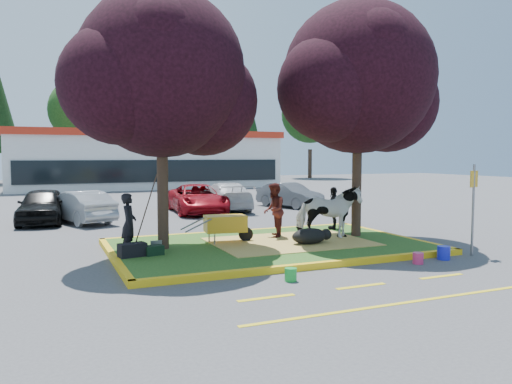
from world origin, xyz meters
name	(u,v)px	position (x,y,z in m)	size (l,w,h in m)	color
ground	(270,249)	(0.00, 0.00, 0.00)	(90.00, 90.00, 0.00)	#424244
median_island	(270,246)	(0.00, 0.00, 0.07)	(8.00, 5.00, 0.15)	#214D18
curb_near	(318,266)	(0.00, -2.58, 0.07)	(8.30, 0.16, 0.15)	yellow
curb_far	(236,233)	(0.00, 2.58, 0.07)	(8.30, 0.16, 0.15)	yellow
curb_left	(114,258)	(-4.08, 0.00, 0.07)	(0.16, 5.30, 0.15)	yellow
curb_right	(393,237)	(4.08, 0.00, 0.07)	(0.16, 5.30, 0.15)	yellow
straw_bedding	(290,242)	(0.60, 0.00, 0.15)	(4.20, 3.00, 0.01)	tan
tree_purple_left	(162,81)	(-2.78, 0.38, 4.36)	(5.06, 4.20, 6.51)	black
tree_purple_right	(359,85)	(2.92, 0.18, 4.56)	(5.30, 4.40, 6.82)	black
fire_lane_stripe_a	(266,298)	(-2.00, -4.20, 0.00)	(1.10, 0.12, 0.01)	yellow
fire_lane_stripe_b	(361,286)	(0.00, -4.20, 0.00)	(1.10, 0.12, 0.01)	yellow
fire_lane_stripe_c	(441,276)	(2.00, -4.20, 0.00)	(1.10, 0.12, 0.01)	yellow
fire_lane_long	(402,303)	(0.00, -5.40, 0.00)	(6.00, 0.10, 0.01)	yellow
retail_building	(146,159)	(2.00, 27.98, 2.25)	(20.40, 8.40, 4.40)	silver
treeline	(118,101)	(1.23, 37.61, 7.73)	(46.58, 7.80, 14.63)	black
cow	(328,212)	(1.85, 0.06, 0.90)	(0.81, 1.79, 1.51)	white
calf	(309,236)	(0.92, -0.53, 0.37)	(1.00, 0.57, 0.43)	black
handler	(129,223)	(-3.70, 0.10, 0.88)	(0.53, 0.35, 1.46)	black
visitor_a	(274,210)	(0.52, 0.86, 0.94)	(0.77, 0.60, 1.58)	#481814
visitor_b	(333,208)	(3.00, 1.61, 0.83)	(0.80, 0.33, 1.36)	black
wheelbarrow	(226,224)	(-1.05, 0.57, 0.66)	(1.98, 0.79, 0.74)	black
gear_bag_dark	(132,250)	(-3.70, -0.33, 0.31)	(0.62, 0.34, 0.32)	black
gear_bag_green	(154,250)	(-3.20, -0.35, 0.27)	(0.43, 0.27, 0.23)	black
sign_post	(473,200)	(4.30, -2.82, 1.41)	(0.32, 0.11, 2.30)	slate
bucket_green	(291,275)	(-1.06, -3.31, 0.13)	(0.25, 0.25, 0.26)	green
bucket_pink	(418,258)	(2.40, -3.04, 0.13)	(0.25, 0.25, 0.26)	#D12E62
bucket_blue	(444,253)	(3.30, -2.90, 0.16)	(0.30, 0.30, 0.33)	#1A22D2
car_black	(42,206)	(-5.63, 8.03, 0.65)	(1.55, 3.84, 1.31)	black
car_silver	(80,207)	(-4.33, 7.56, 0.60)	(1.27, 3.65, 1.20)	#9B9EA3
car_red	(197,199)	(0.62, 8.92, 0.63)	(2.09, 4.52, 1.26)	maroon
car_white	(225,196)	(2.11, 9.49, 0.64)	(1.80, 4.42, 1.28)	silver
car_grey	(290,195)	(5.41, 9.46, 0.59)	(1.26, 3.61, 1.19)	#53565A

